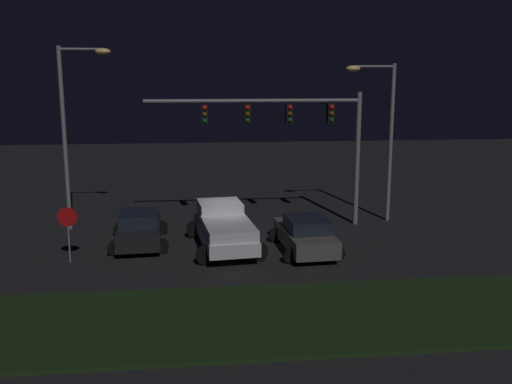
{
  "coord_description": "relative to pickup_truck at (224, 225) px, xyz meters",
  "views": [
    {
      "loc": [
        -1.51,
        -23.84,
        7.11
      ],
      "look_at": [
        1.21,
        0.54,
        2.17
      ],
      "focal_mm": 39.46,
      "sensor_mm": 36.0,
      "label": 1
    }
  ],
  "objects": [
    {
      "name": "street_lamp_right",
      "position": [
        8.08,
        3.84,
        3.96
      ],
      "size": [
        2.49,
        0.44,
        7.85
      ],
      "color": "slate",
      "rests_on": "ground_plane"
    },
    {
      "name": "traffic_signal_gantry",
      "position": [
        3.38,
        3.29,
        4.03
      ],
      "size": [
        10.32,
        0.56,
        6.5
      ],
      "color": "slate",
      "rests_on": "ground_plane"
    },
    {
      "name": "stop_sign",
      "position": [
        -6.14,
        -1.33,
        0.56
      ],
      "size": [
        0.76,
        0.08,
        2.23
      ],
      "color": "slate",
      "rests_on": "ground_plane"
    },
    {
      "name": "street_lamp_left",
      "position": [
        -6.75,
        3.9,
        4.35
      ],
      "size": [
        2.42,
        0.44,
        8.59
      ],
      "color": "slate",
      "rests_on": "ground_plane"
    },
    {
      "name": "car_sedan_far",
      "position": [
        -3.63,
        0.83,
        -0.26
      ],
      "size": [
        2.64,
        4.49,
        1.51
      ],
      "rotation": [
        0.0,
        0.0,
        1.63
      ],
      "color": "black",
      "rests_on": "ground_plane"
    },
    {
      "name": "pickup_truck",
      "position": [
        0.0,
        0.0,
        0.0
      ],
      "size": [
        3.25,
        5.58,
        1.8
      ],
      "rotation": [
        0.0,
        0.0,
        1.67
      ],
      "color": "silver",
      "rests_on": "ground_plane"
    },
    {
      "name": "car_sedan",
      "position": [
        3.36,
        -0.94,
        -0.26
      ],
      "size": [
        2.64,
        4.49,
        1.51
      ],
      "rotation": [
        0.0,
        0.0,
        1.63
      ],
      "color": "#514C47",
      "rests_on": "ground_plane"
    },
    {
      "name": "ground_plane",
      "position": [
        0.31,
        0.64,
        -1.0
      ],
      "size": [
        80.0,
        80.0,
        0.0
      ],
      "primitive_type": "plane",
      "color": "black"
    },
    {
      "name": "grass_median",
      "position": [
        0.31,
        -7.49,
        -0.95
      ],
      "size": [
        25.59,
        5.24,
        0.1
      ],
      "primitive_type": "cube",
      "color": "black",
      "rests_on": "ground_plane"
    }
  ]
}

